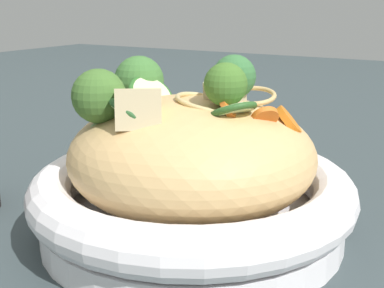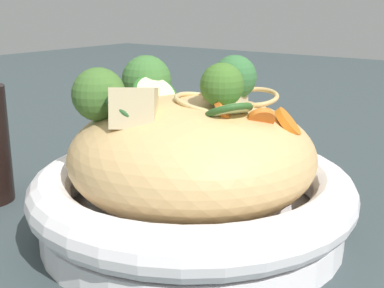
% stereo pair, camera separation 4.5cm
% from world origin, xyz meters
% --- Properties ---
extents(ground_plane, '(3.00, 3.00, 0.00)m').
position_xyz_m(ground_plane, '(0.00, 0.00, 0.00)').
color(ground_plane, '#354042').
extents(serving_bowl, '(0.28, 0.28, 0.06)m').
position_xyz_m(serving_bowl, '(0.00, 0.00, 0.03)').
color(serving_bowl, white).
rests_on(serving_bowl, ground_plane).
extents(noodle_heap, '(0.21, 0.21, 0.11)m').
position_xyz_m(noodle_heap, '(-0.00, -0.00, 0.07)').
color(noodle_heap, tan).
rests_on(noodle_heap, serving_bowl).
extents(broccoli_florets, '(0.17, 0.14, 0.06)m').
position_xyz_m(broccoli_florets, '(0.03, 0.00, 0.13)').
color(broccoli_florets, '#99B67A').
rests_on(broccoli_florets, serving_bowl).
extents(carrot_coins, '(0.06, 0.07, 0.04)m').
position_xyz_m(carrot_coins, '(-0.06, -0.01, 0.11)').
color(carrot_coins, orange).
rests_on(carrot_coins, serving_bowl).
extents(zucchini_slices, '(0.14, 0.12, 0.04)m').
position_xyz_m(zucchini_slices, '(0.01, 0.02, 0.12)').
color(zucchini_slices, beige).
rests_on(zucchini_slices, serving_bowl).
extents(chicken_chunks, '(0.08, 0.11, 0.04)m').
position_xyz_m(chicken_chunks, '(0.00, 0.03, 0.12)').
color(chicken_chunks, beige).
rests_on(chicken_chunks, serving_bowl).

